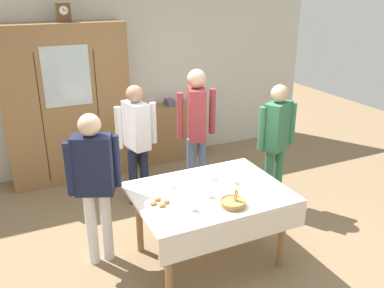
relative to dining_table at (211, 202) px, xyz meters
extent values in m
plane|color=#846B4C|center=(0.00, 0.23, -0.67)|extent=(12.00, 12.00, 0.00)
cube|color=silver|center=(0.00, 2.88, 0.68)|extent=(6.40, 0.10, 2.70)
cylinder|color=olive|center=(-0.60, -0.37, -0.30)|extent=(0.07, 0.07, 0.75)
cylinder|color=olive|center=(0.60, -0.37, -0.30)|extent=(0.07, 0.07, 0.75)
cylinder|color=olive|center=(-0.60, 0.44, -0.30)|extent=(0.07, 0.07, 0.75)
cylinder|color=olive|center=(0.60, 0.44, -0.30)|extent=(0.07, 0.07, 0.75)
cube|color=silver|center=(0.00, 0.03, 0.09)|extent=(1.48, 1.10, 0.03)
cube|color=silver|center=(0.00, -0.51, -0.04)|extent=(1.48, 0.01, 0.24)
cube|color=olive|center=(-0.90, 2.59, 0.43)|extent=(1.68, 0.45, 2.20)
cube|color=silver|center=(-0.90, 2.36, 0.87)|extent=(0.61, 0.01, 0.79)
cube|color=black|center=(-1.27, 2.36, 0.32)|extent=(0.01, 0.01, 1.76)
cube|color=black|center=(-0.53, 2.36, 0.32)|extent=(0.01, 0.01, 1.76)
cube|color=brown|center=(-0.82, 2.59, 1.65)|extent=(0.18, 0.10, 0.24)
cylinder|color=white|center=(-0.82, 2.54, 1.68)|extent=(0.11, 0.01, 0.11)
cube|color=black|center=(-0.82, 2.53, 1.69)|extent=(0.00, 0.00, 0.04)
cube|color=black|center=(-0.80, 2.53, 1.68)|extent=(0.05, 0.00, 0.00)
cube|color=olive|center=(0.65, 2.64, -0.22)|extent=(1.11, 0.35, 0.89)
cube|color=#3D754C|center=(0.65, 2.64, 0.24)|extent=(0.14, 0.22, 0.03)
cube|color=#664C7A|center=(0.65, 2.64, 0.27)|extent=(0.14, 0.18, 0.04)
cube|color=#664C7A|center=(0.65, 2.64, 0.30)|extent=(0.13, 0.17, 0.03)
cylinder|color=white|center=(0.13, 0.26, 0.11)|extent=(0.13, 0.13, 0.01)
cylinder|color=white|center=(0.13, 0.26, 0.14)|extent=(0.08, 0.08, 0.05)
torus|color=white|center=(0.17, 0.26, 0.15)|extent=(0.04, 0.01, 0.04)
cylinder|color=#47230F|center=(0.13, 0.26, 0.16)|extent=(0.06, 0.06, 0.01)
cylinder|color=white|center=(0.29, 0.08, 0.11)|extent=(0.13, 0.13, 0.01)
cylinder|color=white|center=(0.29, 0.08, 0.14)|extent=(0.08, 0.08, 0.05)
torus|color=white|center=(0.33, 0.08, 0.15)|extent=(0.04, 0.01, 0.04)
cylinder|color=white|center=(-0.31, -0.23, 0.11)|extent=(0.13, 0.13, 0.01)
cylinder|color=white|center=(-0.31, -0.23, 0.14)|extent=(0.08, 0.08, 0.05)
torus|color=white|center=(-0.27, -0.23, 0.15)|extent=(0.04, 0.01, 0.04)
cylinder|color=silver|center=(-0.07, -0.08, 0.11)|extent=(0.13, 0.13, 0.01)
cylinder|color=silver|center=(-0.07, -0.08, 0.14)|extent=(0.08, 0.08, 0.05)
torus|color=silver|center=(-0.03, -0.08, 0.15)|extent=(0.04, 0.01, 0.04)
cylinder|color=#47230F|center=(-0.07, -0.08, 0.16)|extent=(0.06, 0.06, 0.01)
cylinder|color=white|center=(-0.30, 0.27, 0.11)|extent=(0.13, 0.13, 0.01)
cylinder|color=white|center=(-0.30, 0.27, 0.14)|extent=(0.08, 0.08, 0.05)
torus|color=white|center=(-0.26, 0.27, 0.15)|extent=(0.04, 0.01, 0.04)
cylinder|color=#47230F|center=(-0.30, 0.27, 0.16)|extent=(0.06, 0.06, 0.01)
cylinder|color=#9E7542|center=(0.06, -0.31, 0.13)|extent=(0.22, 0.22, 0.05)
torus|color=#9E7542|center=(0.06, -0.31, 0.16)|extent=(0.24, 0.24, 0.02)
cylinder|color=tan|center=(0.09, -0.33, 0.21)|extent=(0.04, 0.03, 0.12)
cylinder|color=tan|center=(0.09, -0.31, 0.21)|extent=(0.03, 0.02, 0.12)
cylinder|color=tan|center=(0.09, -0.30, 0.21)|extent=(0.02, 0.03, 0.12)
cylinder|color=white|center=(-0.53, -0.01, 0.11)|extent=(0.28, 0.28, 0.01)
ellipsoid|color=#BC7F3D|center=(-0.48, -0.03, 0.14)|extent=(0.07, 0.05, 0.04)
ellipsoid|color=#BC7F3D|center=(-0.53, 0.05, 0.14)|extent=(0.07, 0.05, 0.04)
ellipsoid|color=#BC7F3D|center=(-0.59, -0.01, 0.14)|extent=(0.07, 0.05, 0.04)
ellipsoid|color=#BC7F3D|center=(-0.53, -0.07, 0.14)|extent=(0.07, 0.05, 0.04)
cube|color=silver|center=(0.13, 0.43, 0.11)|extent=(0.10, 0.01, 0.00)
ellipsoid|color=silver|center=(0.18, 0.43, 0.11)|extent=(0.03, 0.02, 0.01)
cube|color=silver|center=(-0.24, 0.00, 0.11)|extent=(0.10, 0.01, 0.00)
ellipsoid|color=silver|center=(-0.18, 0.00, 0.11)|extent=(0.03, 0.02, 0.01)
cylinder|color=#33704C|center=(1.16, 0.66, -0.28)|extent=(0.11, 0.11, 0.78)
cylinder|color=#33704C|center=(1.31, 0.66, -0.28)|extent=(0.11, 0.11, 0.78)
cube|color=#33704C|center=(1.24, 0.66, 0.40)|extent=(0.41, 0.34, 0.58)
sphere|color=tan|center=(1.24, 0.66, 0.80)|extent=(0.21, 0.21, 0.21)
cylinder|color=#33704C|center=(1.02, 0.66, 0.40)|extent=(0.08, 0.08, 0.53)
cylinder|color=#33704C|center=(1.46, 0.66, 0.40)|extent=(0.08, 0.08, 0.53)
cylinder|color=slate|center=(0.36, 1.23, -0.24)|extent=(0.11, 0.11, 0.85)
cylinder|color=slate|center=(0.51, 1.23, -0.24)|extent=(0.11, 0.11, 0.85)
cube|color=#933338|center=(0.43, 1.23, 0.50)|extent=(0.31, 0.41, 0.64)
sphere|color=tan|center=(0.43, 1.23, 0.94)|extent=(0.23, 0.23, 0.23)
cylinder|color=#933338|center=(0.21, 1.23, 0.50)|extent=(0.08, 0.08, 0.58)
cylinder|color=#933338|center=(0.65, 1.23, 0.50)|extent=(0.08, 0.08, 0.58)
cylinder|color=#191E38|center=(-0.35, 1.44, -0.28)|extent=(0.11, 0.11, 0.77)
cylinder|color=#191E38|center=(-0.20, 1.44, -0.28)|extent=(0.11, 0.11, 0.77)
cube|color=silver|center=(-0.28, 1.44, 0.39)|extent=(0.27, 0.39, 0.58)
sphere|color=tan|center=(-0.28, 1.44, 0.78)|extent=(0.21, 0.21, 0.21)
cylinder|color=silver|center=(-0.50, 1.44, 0.39)|extent=(0.08, 0.08, 0.52)
cylinder|color=silver|center=(-0.06, 1.44, 0.39)|extent=(0.08, 0.08, 0.52)
cylinder|color=silver|center=(-1.09, 0.46, -0.28)|extent=(0.11, 0.11, 0.78)
cylinder|color=silver|center=(-0.94, 0.46, -0.28)|extent=(0.11, 0.11, 0.78)
cube|color=#191E38|center=(-1.01, 0.46, 0.40)|extent=(0.41, 0.32, 0.58)
sphere|color=#DBB293|center=(-1.01, 0.46, 0.80)|extent=(0.21, 0.21, 0.21)
cylinder|color=#191E38|center=(-1.23, 0.46, 0.40)|extent=(0.08, 0.08, 0.53)
cylinder|color=#191E38|center=(-0.79, 0.46, 0.40)|extent=(0.08, 0.08, 0.53)
camera|label=1|loc=(-1.65, -3.09, 1.98)|focal=38.17mm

